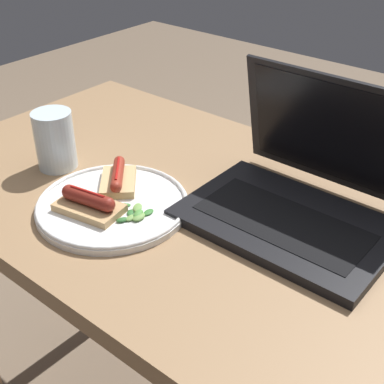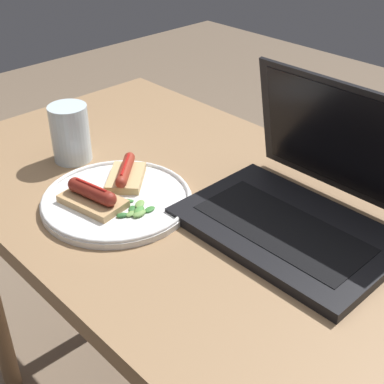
{
  "view_description": "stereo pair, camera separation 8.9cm",
  "coord_description": "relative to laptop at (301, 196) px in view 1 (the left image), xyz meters",
  "views": [
    {
      "loc": [
        0.48,
        -0.64,
        1.29
      ],
      "look_at": [
        0.0,
        -0.06,
        0.81
      ],
      "focal_mm": 50.0,
      "sensor_mm": 36.0,
      "label": 1
    },
    {
      "loc": [
        0.55,
        -0.58,
        1.29
      ],
      "look_at": [
        0.0,
        -0.06,
        0.81
      ],
      "focal_mm": 50.0,
      "sensor_mm": 36.0,
      "label": 2
    }
  ],
  "objects": [
    {
      "name": "salad_pile",
      "position": [
        -0.21,
        -0.19,
        -0.03
      ],
      "size": [
        0.06,
        0.07,
        0.01
      ],
      "color": "#387A33",
      "rests_on": "plate"
    },
    {
      "name": "sausage_toast_middle",
      "position": [
        -0.3,
        -0.14,
        -0.02
      ],
      "size": [
        0.11,
        0.12,
        0.04
      ],
      "rotation": [
        0.0,
        0.0,
        2.31
      ],
      "color": "tan",
      "rests_on": "plate"
    },
    {
      "name": "sausage_toast_left",
      "position": [
        -0.28,
        -0.23,
        -0.01
      ],
      "size": [
        0.13,
        0.09,
        0.04
      ],
      "rotation": [
        0.0,
        0.0,
        3.32
      ],
      "color": "tan",
      "rests_on": "plate"
    },
    {
      "name": "desk",
      "position": [
        -0.13,
        -0.07,
        -0.13
      ],
      "size": [
        1.23,
        0.65,
        0.75
      ],
      "color": "#93704C",
      "rests_on": "ground_plane"
    },
    {
      "name": "laptop",
      "position": [
        0.0,
        0.0,
        0.0
      ],
      "size": [
        0.35,
        0.28,
        0.23
      ],
      "color": "black",
      "rests_on": "desk"
    },
    {
      "name": "plate",
      "position": [
        -0.27,
        -0.19,
        -0.03
      ],
      "size": [
        0.27,
        0.27,
        0.02
      ],
      "color": "white",
      "rests_on": "desk"
    },
    {
      "name": "drinking_glass",
      "position": [
        -0.47,
        -0.15,
        0.02
      ],
      "size": [
        0.08,
        0.08,
        0.12
      ],
      "color": "silver",
      "rests_on": "desk"
    }
  ]
}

